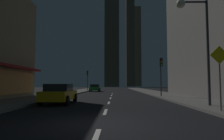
% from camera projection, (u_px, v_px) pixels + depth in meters
% --- Properties ---
extents(ground_plane, '(78.00, 136.00, 0.10)m').
position_uv_depth(ground_plane, '(113.00, 92.00, 39.21)').
color(ground_plane, black).
extents(sidewalk_right, '(4.00, 76.00, 0.15)m').
position_uv_depth(sidewalk_right, '(150.00, 91.00, 39.10)').
color(sidewalk_right, '#605E59').
rests_on(sidewalk_right, ground).
extents(sidewalk_left, '(4.00, 76.00, 0.15)m').
position_uv_depth(sidewalk_left, '(77.00, 91.00, 39.35)').
color(sidewalk_left, '#605E59').
rests_on(sidewalk_left, ground).
extents(lane_marking_center, '(0.16, 28.20, 0.01)m').
position_uv_depth(lane_marking_center, '(110.00, 100.00, 18.27)').
color(lane_marking_center, silver).
rests_on(lane_marking_center, ground).
extents(skyscraper_distant_tall, '(8.35, 6.38, 69.74)m').
position_uv_depth(skyscraper_distant_tall, '(112.00, 27.00, 119.93)').
color(skyscraper_distant_tall, '#4D4939').
rests_on(skyscraper_distant_tall, ground).
extents(skyscraper_distant_mid, '(5.64, 5.13, 75.33)m').
position_uv_depth(skyscraper_distant_mid, '(130.00, 32.00, 140.61)').
color(skyscraper_distant_mid, '#454234').
rests_on(skyscraper_distant_mid, ground).
extents(skyscraper_distant_short, '(8.62, 5.85, 60.14)m').
position_uv_depth(skyscraper_distant_short, '(135.00, 46.00, 154.61)').
color(skyscraper_distant_short, brown).
rests_on(skyscraper_distant_short, ground).
extents(car_parked_near, '(1.98, 4.24, 1.45)m').
position_uv_depth(car_parked_near, '(59.00, 94.00, 14.97)').
color(car_parked_near, gold).
rests_on(car_parked_near, ground).
extents(car_parked_far, '(1.98, 4.24, 1.45)m').
position_uv_depth(car_parked_far, '(95.00, 88.00, 40.67)').
color(car_parked_far, '#1E722D').
rests_on(car_parked_far, ground).
extents(fire_hydrant_far_left, '(0.42, 0.30, 0.65)m').
position_uv_depth(fire_hydrant_far_left, '(64.00, 92.00, 25.57)').
color(fire_hydrant_far_left, '#B2B2B2').
rests_on(fire_hydrant_far_left, sidewalk_left).
extents(traffic_light_near_right, '(0.32, 0.48, 4.20)m').
position_uv_depth(traffic_light_near_right, '(161.00, 68.00, 22.41)').
color(traffic_light_near_right, '#2D2D2D').
rests_on(traffic_light_near_right, sidewalk_right).
extents(traffic_light_far_left, '(0.32, 0.48, 4.20)m').
position_uv_depth(traffic_light_far_left, '(87.00, 76.00, 43.68)').
color(traffic_light_far_left, '#2D2D2D').
rests_on(traffic_light_far_left, sidewalk_left).
extents(street_lamp_right, '(1.96, 0.56, 6.58)m').
position_uv_depth(street_lamp_right, '(194.00, 25.00, 12.68)').
color(street_lamp_right, '#38383D').
rests_on(street_lamp_right, sidewalk_right).
extents(pedestrian_crossing_sign, '(0.91, 0.08, 3.15)m').
position_uv_depth(pedestrian_crossing_sign, '(220.00, 72.00, 9.96)').
color(pedestrian_crossing_sign, slate).
rests_on(pedestrian_crossing_sign, sidewalk_right).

